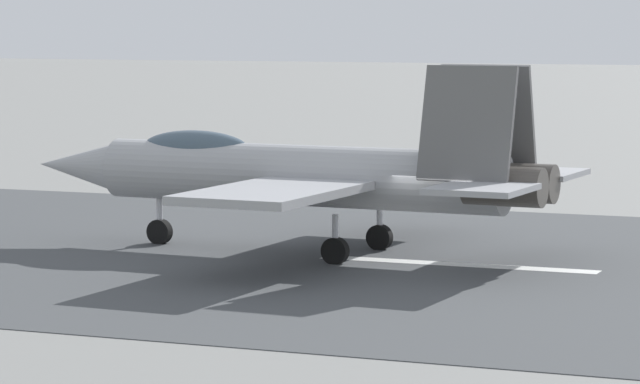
# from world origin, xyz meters

# --- Properties ---
(ground_plane) EXTENTS (400.00, 400.00, 0.00)m
(ground_plane) POSITION_xyz_m (0.00, 0.00, 0.00)
(ground_plane) COLOR gray
(runway_strip) EXTENTS (240.00, 26.00, 0.02)m
(runway_strip) POSITION_xyz_m (-0.02, 0.00, 0.01)
(runway_strip) COLOR #404345
(runway_strip) RESTS_ON ground
(fighter_jet) EXTENTS (16.86, 13.81, 5.56)m
(fighter_jet) POSITION_xyz_m (4.33, -0.54, 2.37)
(fighter_jet) COLOR #9D9EA2
(fighter_jet) RESTS_ON ground
(marker_cone_mid) EXTENTS (0.44, 0.44, 0.55)m
(marker_cone_mid) POSITION_xyz_m (10.36, -13.21, 0.28)
(marker_cone_mid) COLOR orange
(marker_cone_mid) RESTS_ON ground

